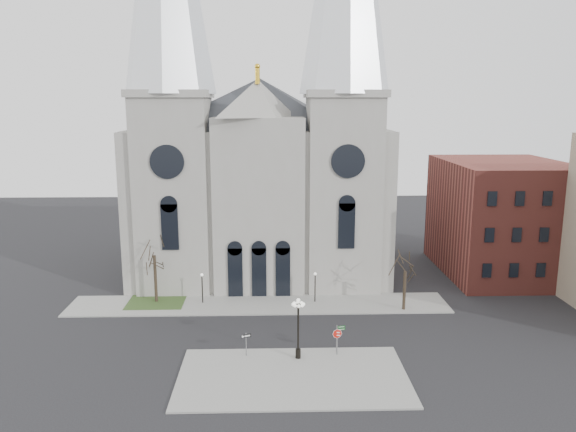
{
  "coord_description": "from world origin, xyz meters",
  "views": [
    {
      "loc": [
        1.43,
        -45.45,
        21.3
      ],
      "look_at": [
        3.01,
        8.0,
        10.26
      ],
      "focal_mm": 35.0,
      "sensor_mm": 36.0,
      "label": 1
    }
  ],
  "objects_px": {
    "one_way_sign": "(246,340)",
    "globe_lamp": "(298,321)",
    "street_name_sign": "(338,336)",
    "stop_sign": "(337,336)"
  },
  "relations": [
    {
      "from": "stop_sign",
      "to": "street_name_sign",
      "type": "height_order",
      "value": "street_name_sign"
    },
    {
      "from": "one_way_sign",
      "to": "globe_lamp",
      "type": "bearing_deg",
      "value": -29.9
    },
    {
      "from": "stop_sign",
      "to": "globe_lamp",
      "type": "bearing_deg",
      "value": -160.04
    },
    {
      "from": "stop_sign",
      "to": "street_name_sign",
      "type": "bearing_deg",
      "value": 89.23
    },
    {
      "from": "stop_sign",
      "to": "street_name_sign",
      "type": "xyz_separation_m",
      "value": [
        0.11,
        0.55,
        -0.24
      ]
    },
    {
      "from": "street_name_sign",
      "to": "globe_lamp",
      "type": "bearing_deg",
      "value": -173.93
    },
    {
      "from": "stop_sign",
      "to": "one_way_sign",
      "type": "bearing_deg",
      "value": -169.8
    },
    {
      "from": "globe_lamp",
      "to": "street_name_sign",
      "type": "relative_size",
      "value": 2.17
    },
    {
      "from": "stop_sign",
      "to": "globe_lamp",
      "type": "height_order",
      "value": "globe_lamp"
    },
    {
      "from": "one_way_sign",
      "to": "street_name_sign",
      "type": "xyz_separation_m",
      "value": [
        7.8,
        0.49,
        0.04
      ]
    }
  ]
}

